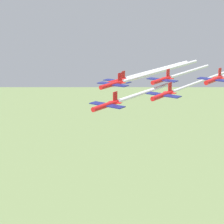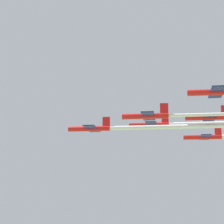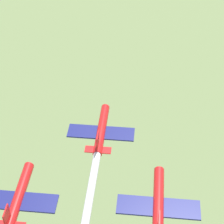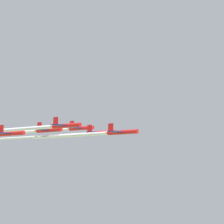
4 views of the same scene
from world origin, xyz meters
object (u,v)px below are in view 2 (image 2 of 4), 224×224
Objects in this scene: jet_2 at (150,125)px; jet_3 at (215,92)px; jet_5 at (204,137)px; jet_0 at (91,128)px; jet_4 at (209,117)px; jet_1 at (147,116)px.

jet_2 is 1.00× the size of jet_3.
jet_0 is at bearing 120.47° from jet_5.
jet_3 is 34.02m from jet_5.
jet_2 is (1.40, -16.58, 2.07)m from jet_0.
jet_3 reaches higher than jet_2.
jet_0 is at bearing 90.00° from jet_4.
jet_4 is at bearing -59.53° from jet_1.
jet_2 is 1.00× the size of jet_5.
jet_1 reaches higher than jet_5.
jet_5 is at bearing -59.53° from jet_2.
jet_3 is at bearing -180.00° from jet_5.
jet_4 is at bearing -120.47° from jet_2.
jet_4 is (15.21, -7.30, -1.95)m from jet_3.
jet_1 is 1.00× the size of jet_4.
jet_2 is (15.21, -7.30, 0.95)m from jet_1.
jet_1 is 1.00× the size of jet_2.
jet_1 is 16.90m from jet_3.
jet_2 reaches higher than jet_0.
jet_4 is at bearing 0.00° from jet_3.
jet_0 reaches higher than jet_5.
jet_5 is (15.21, -7.30, -2.29)m from jet_4.
jet_5 is at bearing -29.54° from jet_1.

